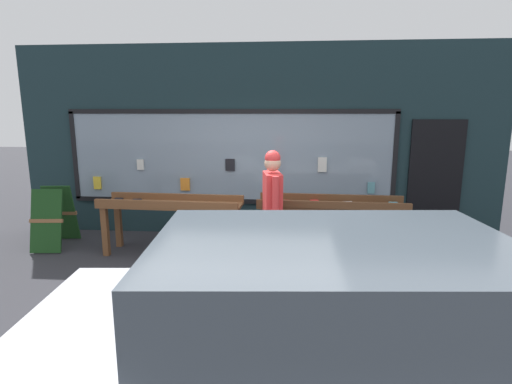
% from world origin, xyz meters
% --- Properties ---
extents(ground_plane, '(40.00, 40.00, 0.00)m').
position_xyz_m(ground_plane, '(0.00, 0.00, 0.00)').
color(ground_plane, '#2D2D33').
extents(shopfront_facade, '(8.60, 0.29, 3.39)m').
position_xyz_m(shopfront_facade, '(0.01, 2.39, 1.67)').
color(shopfront_facade, '#192D33').
rests_on(shopfront_facade, ground_plane).
extents(display_table_left, '(2.24, 0.70, 0.92)m').
position_xyz_m(display_table_left, '(-1.24, 1.17, 0.72)').
color(display_table_left, brown).
rests_on(display_table_left, ground_plane).
extents(display_table_right, '(2.24, 0.68, 0.95)m').
position_xyz_m(display_table_right, '(1.24, 1.18, 0.75)').
color(display_table_right, brown).
rests_on(display_table_right, ground_plane).
extents(person_browsing, '(0.30, 0.67, 1.72)m').
position_xyz_m(person_browsing, '(0.37, 0.55, 1.01)').
color(person_browsing, '#4C382D').
rests_on(person_browsing, ground_plane).
extents(small_dog, '(0.34, 0.52, 0.41)m').
position_xyz_m(small_dog, '(0.83, 0.28, 0.28)').
color(small_dog, black).
rests_on(small_dog, ground_plane).
extents(sandwich_board_sign, '(0.58, 0.84, 1.00)m').
position_xyz_m(sandwich_board_sign, '(-3.29, 1.35, 0.51)').
color(sandwich_board_sign, '#193F19').
rests_on(sandwich_board_sign, ground_plane).
extents(parked_car, '(4.31, 2.21, 1.41)m').
position_xyz_m(parked_car, '(0.89, -2.27, 0.74)').
color(parked_car, silver).
rests_on(parked_car, ground_plane).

